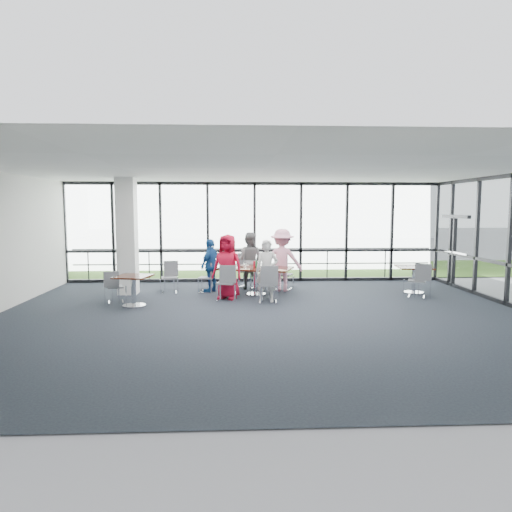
{
  "coord_description": "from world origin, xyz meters",
  "views": [
    {
      "loc": [
        -0.66,
        -9.67,
        2.37
      ],
      "look_at": [
        -0.08,
        2.4,
        1.1
      ],
      "focal_mm": 32.0,
      "sensor_mm": 36.0,
      "label": 1
    }
  ],
  "objects_px": {
    "side_table_right": "(414,270)",
    "diner_far_right": "(282,260)",
    "side_table_left": "(133,281)",
    "chair_main_fl": "(248,271)",
    "chair_spare_lb": "(169,278)",
    "structural_column": "(127,236)",
    "chair_main_nl": "(226,283)",
    "diner_near_right": "(267,271)",
    "main_table": "(255,272)",
    "chair_main_fr": "(284,275)",
    "diner_near_left": "(228,267)",
    "diner_end": "(211,266)",
    "chair_main_nr": "(268,284)",
    "chair_spare_la": "(115,287)",
    "chair_spare_r": "(417,281)",
    "diner_far_left": "(249,261)",
    "chair_main_end": "(206,278)"
  },
  "relations": [
    {
      "from": "side_table_right",
      "to": "diner_near_left",
      "type": "relative_size",
      "value": 0.6
    },
    {
      "from": "diner_near_right",
      "to": "diner_end",
      "type": "height_order",
      "value": "diner_near_right"
    },
    {
      "from": "chair_main_nl",
      "to": "chair_spare_la",
      "type": "relative_size",
      "value": 1.14
    },
    {
      "from": "chair_main_fr",
      "to": "chair_spare_lb",
      "type": "bearing_deg",
      "value": 28.07
    },
    {
      "from": "chair_main_nr",
      "to": "chair_main_fl",
      "type": "bearing_deg",
      "value": 105.58
    },
    {
      "from": "chair_main_end",
      "to": "side_table_left",
      "type": "bearing_deg",
      "value": -30.68
    },
    {
      "from": "side_table_left",
      "to": "chair_spare_lb",
      "type": "distance_m",
      "value": 1.81
    },
    {
      "from": "diner_end",
      "to": "chair_spare_r",
      "type": "height_order",
      "value": "diner_end"
    },
    {
      "from": "structural_column",
      "to": "chair_main_nl",
      "type": "bearing_deg",
      "value": -20.91
    },
    {
      "from": "diner_near_left",
      "to": "chair_spare_lb",
      "type": "bearing_deg",
      "value": 176.2
    },
    {
      "from": "side_table_right",
      "to": "side_table_left",
      "type": "bearing_deg",
      "value": -169.45
    },
    {
      "from": "diner_far_left",
      "to": "chair_main_fr",
      "type": "distance_m",
      "value": 1.09
    },
    {
      "from": "diner_far_right",
      "to": "chair_spare_lb",
      "type": "bearing_deg",
      "value": 15.41
    },
    {
      "from": "chair_main_nr",
      "to": "chair_main_fr",
      "type": "relative_size",
      "value": 1.07
    },
    {
      "from": "main_table",
      "to": "diner_end",
      "type": "distance_m",
      "value": 1.33
    },
    {
      "from": "diner_end",
      "to": "chair_spare_la",
      "type": "distance_m",
      "value": 2.73
    },
    {
      "from": "diner_near_right",
      "to": "chair_main_end",
      "type": "relative_size",
      "value": 1.91
    },
    {
      "from": "chair_main_fl",
      "to": "chair_spare_lb",
      "type": "xyz_separation_m",
      "value": [
        -2.24,
        -0.81,
        -0.06
      ]
    },
    {
      "from": "chair_main_nr",
      "to": "chair_main_fl",
      "type": "xyz_separation_m",
      "value": [
        -0.43,
        2.26,
        0.02
      ]
    },
    {
      "from": "chair_main_nr",
      "to": "diner_end",
      "type": "bearing_deg",
      "value": 138.58
    },
    {
      "from": "diner_near_right",
      "to": "chair_spare_r",
      "type": "bearing_deg",
      "value": 16.65
    },
    {
      "from": "diner_near_right",
      "to": "side_table_right",
      "type": "bearing_deg",
      "value": 24.73
    },
    {
      "from": "side_table_left",
      "to": "chair_main_nl",
      "type": "distance_m",
      "value": 2.32
    },
    {
      "from": "diner_near_right",
      "to": "diner_far_left",
      "type": "distance_m",
      "value": 1.93
    },
    {
      "from": "diner_far_right",
      "to": "chair_spare_la",
      "type": "xyz_separation_m",
      "value": [
        -4.36,
        -1.42,
        -0.49
      ]
    },
    {
      "from": "chair_main_fl",
      "to": "chair_spare_r",
      "type": "xyz_separation_m",
      "value": [
        4.45,
        -1.74,
        -0.04
      ]
    },
    {
      "from": "chair_main_end",
      "to": "chair_spare_lb",
      "type": "relative_size",
      "value": 0.96
    },
    {
      "from": "diner_near_right",
      "to": "diner_end",
      "type": "relative_size",
      "value": 1.05
    },
    {
      "from": "diner_near_right",
      "to": "structural_column",
      "type": "bearing_deg",
      "value": 172.67
    },
    {
      "from": "chair_main_nr",
      "to": "chair_main_fr",
      "type": "height_order",
      "value": "chair_main_nr"
    },
    {
      "from": "chair_spare_r",
      "to": "side_table_left",
      "type": "bearing_deg",
      "value": -149.11
    },
    {
      "from": "diner_far_right",
      "to": "diner_far_left",
      "type": "bearing_deg",
      "value": -11.35
    },
    {
      "from": "structural_column",
      "to": "diner_near_left",
      "type": "relative_size",
      "value": 1.89
    },
    {
      "from": "side_table_right",
      "to": "diner_far_right",
      "type": "xyz_separation_m",
      "value": [
        -3.66,
        0.49,
        0.25
      ]
    },
    {
      "from": "main_table",
      "to": "diner_near_left",
      "type": "bearing_deg",
      "value": -125.92
    },
    {
      "from": "side_table_left",
      "to": "side_table_right",
      "type": "distance_m",
      "value": 7.6
    },
    {
      "from": "main_table",
      "to": "chair_main_fr",
      "type": "xyz_separation_m",
      "value": [
        0.87,
        0.75,
        -0.19
      ]
    },
    {
      "from": "diner_near_right",
      "to": "chair_spare_r",
      "type": "distance_m",
      "value": 4.07
    },
    {
      "from": "structural_column",
      "to": "diner_near_left",
      "type": "height_order",
      "value": "structural_column"
    },
    {
      "from": "main_table",
      "to": "side_table_left",
      "type": "xyz_separation_m",
      "value": [
        -3.02,
        -1.36,
        -0.01
      ]
    },
    {
      "from": "diner_near_left",
      "to": "diner_far_left",
      "type": "relative_size",
      "value": 1.01
    },
    {
      "from": "diner_near_right",
      "to": "chair_main_fr",
      "type": "xyz_separation_m",
      "value": [
        0.62,
        1.72,
        -0.35
      ]
    },
    {
      "from": "main_table",
      "to": "diner_end",
      "type": "height_order",
      "value": "diner_end"
    },
    {
      "from": "structural_column",
      "to": "side_table_right",
      "type": "bearing_deg",
      "value": -1.88
    },
    {
      "from": "diner_near_left",
      "to": "diner_end",
      "type": "bearing_deg",
      "value": 139.84
    },
    {
      "from": "chair_spare_lb",
      "to": "structural_column",
      "type": "bearing_deg",
      "value": -6.55
    },
    {
      "from": "main_table",
      "to": "chair_spare_la",
      "type": "bearing_deg",
      "value": -146.75
    },
    {
      "from": "side_table_left",
      "to": "side_table_right",
      "type": "height_order",
      "value": "same"
    },
    {
      "from": "chair_main_nr",
      "to": "diner_near_left",
      "type": "bearing_deg",
      "value": 155.23
    },
    {
      "from": "side_table_right",
      "to": "diner_near_right",
      "type": "relative_size",
      "value": 0.64
    }
  ]
}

